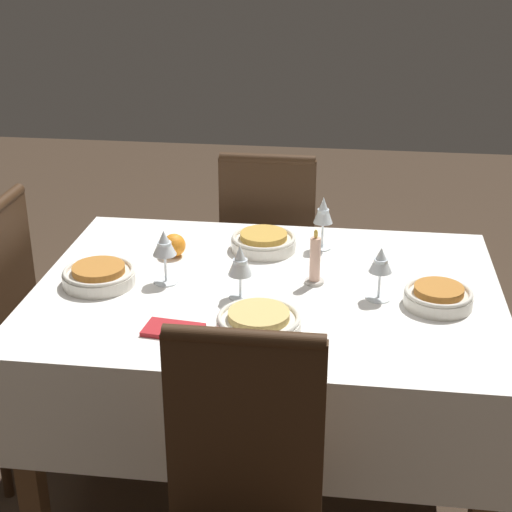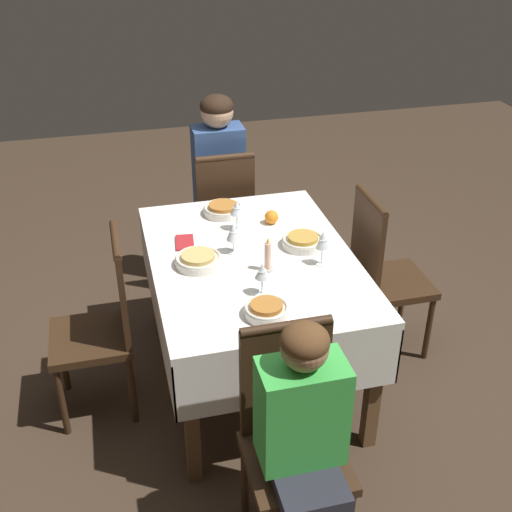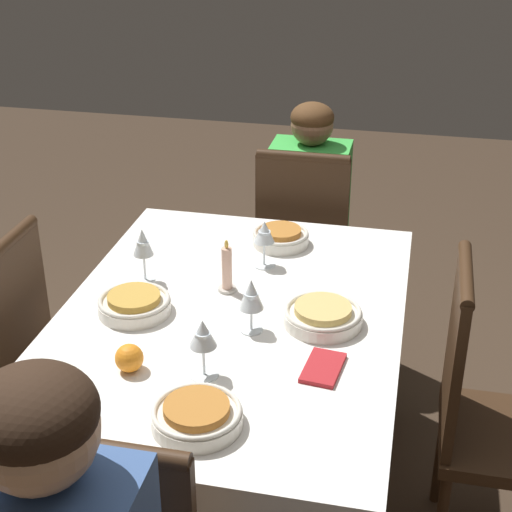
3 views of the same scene
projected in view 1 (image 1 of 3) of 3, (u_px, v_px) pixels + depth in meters
name	position (u px, v px, depth m)	size (l,w,h in m)	color
ground_plane	(266.00, 491.00, 2.51)	(8.00, 8.00, 0.00)	#3D2D21
dining_table	(267.00, 318.00, 2.26)	(1.31, 0.95, 0.73)	white
chair_north	(270.00, 257.00, 2.97)	(0.37, 0.37, 0.93)	#382314
bowl_west	(99.00, 275.00, 2.22)	(0.21, 0.21, 0.06)	silver
wine_glass_west	(164.00, 246.00, 2.20)	(0.07, 0.07, 0.16)	white
bowl_east	(438.00, 296.00, 2.10)	(0.18, 0.18, 0.06)	silver
wine_glass_east	(381.00, 263.00, 2.11)	(0.07, 0.07, 0.15)	white
bowl_south	(259.00, 322.00, 1.97)	(0.22, 0.22, 0.06)	silver
wine_glass_south	(240.00, 262.00, 2.11)	(0.07, 0.07, 0.16)	white
bowl_north	(264.00, 241.00, 2.45)	(0.20, 0.20, 0.06)	silver
wine_glass_north	(323.00, 212.00, 2.42)	(0.06, 0.06, 0.17)	white
candle_centerpiece	(315.00, 263.00, 2.21)	(0.05, 0.05, 0.17)	beige
orange_fruit	(174.00, 245.00, 2.40)	(0.07, 0.07, 0.07)	orange
napkin_red_folded	(173.00, 330.00, 1.98)	(0.16, 0.10, 0.01)	#AD2328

